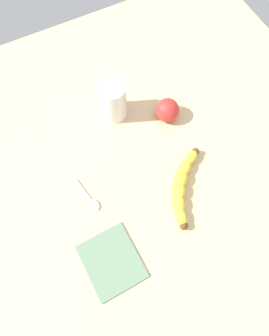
% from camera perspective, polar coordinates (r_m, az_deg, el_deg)
% --- Properties ---
extents(wooden_tabletop, '(1.20, 1.20, 0.03)m').
position_cam_1_polar(wooden_tabletop, '(0.90, 3.23, 2.15)').
color(wooden_tabletop, '#D5B682').
rests_on(wooden_tabletop, ground).
extents(banana, '(0.19, 0.16, 0.04)m').
position_cam_1_polar(banana, '(0.84, 8.99, -3.24)').
color(banana, yellow).
rests_on(banana, wooden_tabletop).
extents(smoothie_glass, '(0.08, 0.08, 0.13)m').
position_cam_1_polar(smoothie_glass, '(0.91, -3.97, 12.26)').
color(smoothie_glass, silver).
rests_on(smoothie_glass, wooden_tabletop).
extents(apple_fruit, '(0.07, 0.07, 0.07)m').
position_cam_1_polar(apple_fruit, '(0.92, 6.16, 10.73)').
color(apple_fruit, red).
rests_on(apple_fruit, wooden_tabletop).
extents(teaspoon, '(0.11, 0.04, 0.01)m').
position_cam_1_polar(teaspoon, '(0.84, -7.75, -6.47)').
color(teaspoon, silver).
rests_on(teaspoon, wooden_tabletop).
extents(folded_napkin, '(0.16, 0.14, 0.01)m').
position_cam_1_polar(folded_napkin, '(0.80, -4.32, -17.03)').
color(folded_napkin, slate).
rests_on(folded_napkin, wooden_tabletop).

